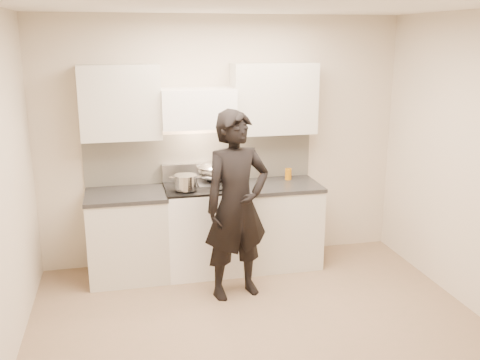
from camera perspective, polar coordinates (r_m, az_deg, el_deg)
name	(u,v)px	position (r m, az deg, el deg)	size (l,w,h in m)	color
ground_plane	(263,333)	(4.78, 2.44, -16.00)	(4.00, 4.00, 0.00)	#886A52
room_shell	(247,142)	(4.53, 0.73, 4.03)	(4.04, 3.54, 2.70)	beige
stove	(202,228)	(5.78, -4.10, -5.13)	(0.76, 0.65, 0.96)	white
counter_right	(276,224)	(5.96, 3.84, -4.66)	(0.92, 0.67, 0.92)	beige
counter_left	(128,235)	(5.73, -11.86, -5.76)	(0.82, 0.67, 0.92)	beige
wok	(215,170)	(5.77, -2.67, 1.03)	(0.41, 0.51, 0.33)	#B4B4B4
stock_pot	(186,182)	(5.45, -5.82, -0.24)	(0.32, 0.25, 0.15)	#B4B4B4
utensil_crock	(239,174)	(5.86, -0.09, 0.60)	(0.10, 0.10, 0.28)	#B9B9B9
spice_jar	(262,175)	(6.00, 2.36, 0.54)	(0.04, 0.04, 0.09)	orange
oil_glass	(288,174)	(5.99, 5.17, 0.65)	(0.07, 0.07, 0.13)	#B26C0C
person	(237,206)	(5.08, -0.36, -2.75)	(0.67, 0.44, 1.82)	black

